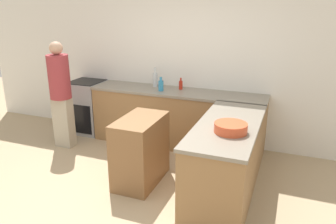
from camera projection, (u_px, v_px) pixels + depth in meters
ground_plane at (124, 203)px, 3.84m from camera, size 14.00×14.00×0.00m
wall_back at (184, 60)px, 5.30m from camera, size 8.00×0.06×2.70m
counter_back at (177, 118)px, 5.29m from camera, size 2.80×0.63×0.92m
counter_peninsula at (226, 159)px, 3.89m from camera, size 0.69×1.78×0.92m
range_oven at (88, 107)px, 5.88m from camera, size 0.58×0.59×0.93m
island_table at (141, 151)px, 4.18m from camera, size 0.47×0.83×0.87m
mixing_bowl at (231, 128)px, 3.47m from camera, size 0.35×0.35×0.10m
dish_soap_bottle at (161, 85)px, 5.12m from camera, size 0.08×0.08×0.22m
hot_sauce_bottle at (181, 85)px, 5.21m from camera, size 0.06×0.06×0.19m
vinegar_bottle_clear at (155, 79)px, 5.36m from camera, size 0.08×0.08×0.32m
person_by_range at (61, 91)px, 5.10m from camera, size 0.33×0.33×1.69m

